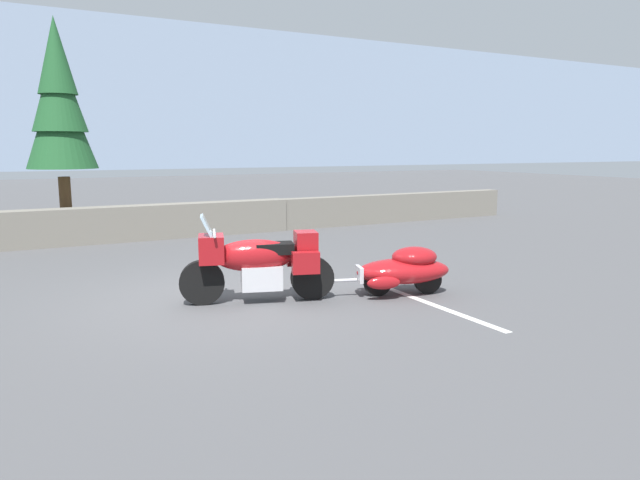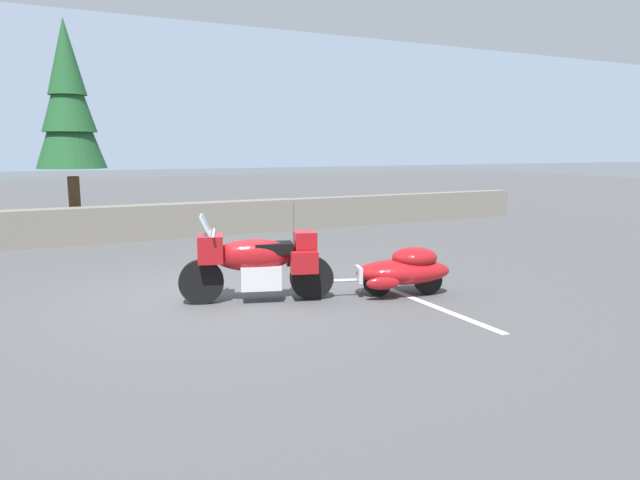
{
  "view_description": "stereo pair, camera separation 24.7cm",
  "coord_description": "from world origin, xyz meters",
  "views": [
    {
      "loc": [
        -2.7,
        -8.29,
        2.28
      ],
      "look_at": [
        1.55,
        -0.37,
        0.85
      ],
      "focal_mm": 32.37,
      "sensor_mm": 36.0,
      "label": 1
    },
    {
      "loc": [
        -2.48,
        -8.41,
        2.28
      ],
      "look_at": [
        1.55,
        -0.37,
        0.85
      ],
      "focal_mm": 32.37,
      "sensor_mm": 36.0,
      "label": 2
    }
  ],
  "objects": [
    {
      "name": "ground_plane",
      "position": [
        0.0,
        0.0,
        0.0
      ],
      "size": [
        80.0,
        80.0,
        0.0
      ],
      "primitive_type": "plane",
      "color": "#4C4C4F"
    },
    {
      "name": "pine_tree_tall",
      "position": [
        -1.51,
        7.57,
        3.42
      ],
      "size": [
        1.69,
        1.69,
        5.46
      ],
      "color": "brown",
      "rests_on": "ground"
    },
    {
      "name": "distant_ridgeline",
      "position": [
        0.0,
        96.5,
        8.0
      ],
      "size": [
        240.0,
        80.0,
        16.0
      ],
      "primitive_type": "cube",
      "color": "#8C9EB7",
      "rests_on": "ground"
    },
    {
      "name": "touring_motorcycle",
      "position": [
        0.46,
        -0.43,
        0.62
      ],
      "size": [
        2.25,
        1.15,
        1.33
      ],
      "color": "black",
      "rests_on": "ground"
    },
    {
      "name": "car_shaped_trailer",
      "position": [
        2.64,
        -1.11,
        0.41
      ],
      "size": [
        2.21,
        1.12,
        0.76
      ],
      "color": "black",
      "rests_on": "ground"
    },
    {
      "name": "parking_stripe_marker",
      "position": [
        2.67,
        -1.5,
        0.0
      ],
      "size": [
        0.12,
        3.6,
        0.01
      ],
      "primitive_type": "cube",
      "color": "silver",
      "rests_on": "ground"
    },
    {
      "name": "stone_guard_wall",
      "position": [
        -0.48,
        6.49,
        0.44
      ],
      "size": [
        24.0,
        0.58,
        0.9
      ],
      "color": "slate",
      "rests_on": "ground"
    }
  ]
}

